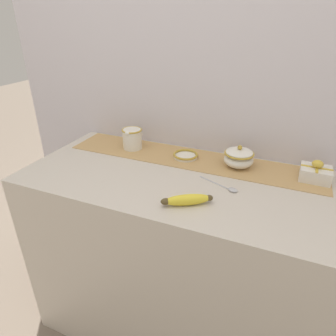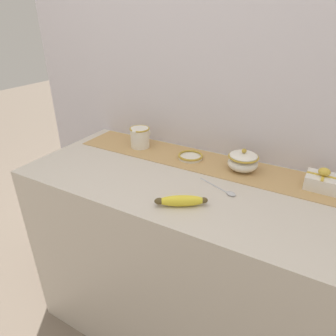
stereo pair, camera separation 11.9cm
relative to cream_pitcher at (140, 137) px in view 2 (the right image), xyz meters
name	(u,v)px [view 2 (the right image)]	position (x,y,z in m)	size (l,w,h in m)	color
ground_plane	(174,320)	(0.30, -0.18, -0.95)	(12.00, 12.00, 0.00)	#7A6B5B
countertop	(175,258)	(0.30, -0.18, -0.50)	(1.27, 0.61, 0.89)	beige
back_wall	(211,86)	(0.30, 0.14, 0.25)	(2.07, 0.04, 2.40)	silver
table_runner	(195,160)	(0.30, 0.00, -0.05)	(1.17, 0.22, 0.00)	tan
cream_pitcher	(140,137)	(0.00, 0.00, 0.00)	(0.10, 0.12, 0.10)	white
sugar_bowl	(243,161)	(0.52, 0.00, -0.01)	(0.13, 0.13, 0.10)	white
small_dish	(190,156)	(0.28, 0.00, -0.04)	(0.12, 0.12, 0.02)	white
banana	(181,201)	(0.41, -0.36, -0.04)	(0.17, 0.12, 0.04)	yellow
spoon	(228,192)	(0.53, -0.21, -0.05)	(0.17, 0.08, 0.01)	#B7B7BC
gift_box	(322,181)	(0.83, 0.00, -0.02)	(0.12, 0.10, 0.08)	silver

